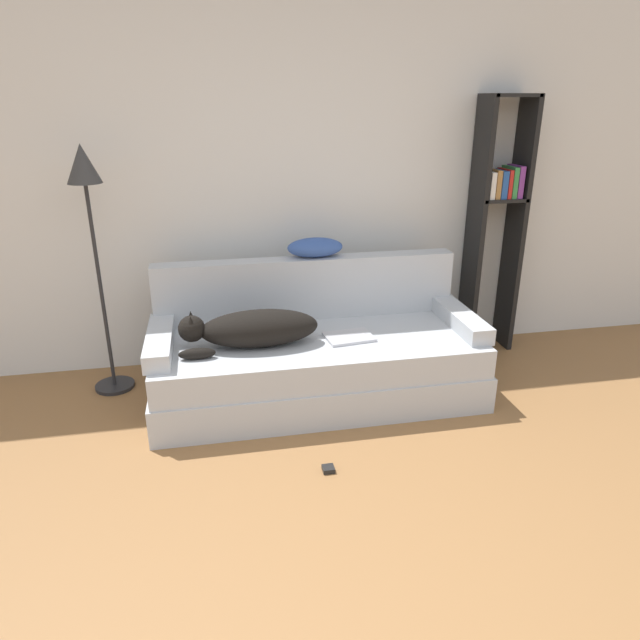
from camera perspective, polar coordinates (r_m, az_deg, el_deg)
The scene contains 11 objects.
wall_back at distance 4.05m, azimuth -5.16°, elevation 14.41°, with size 7.55×0.06×2.70m.
couch at distance 3.70m, azimuth -0.29°, elevation -4.73°, with size 2.07×0.89×0.42m.
couch_backrest at distance 3.88m, azimuth -1.34°, elevation 3.26°, with size 2.03×0.15×0.41m.
couch_arm_left at distance 3.55m, azimuth -15.73°, elevation -2.05°, with size 0.15×0.70×0.10m.
couch_arm_right at distance 3.87m, azimuth 13.83°, elevation 0.14°, with size 0.15×0.70×0.10m.
dog at distance 3.46m, azimuth -6.77°, elevation -0.87°, with size 0.84×0.30×0.24m.
laptop at distance 3.59m, azimuth 2.92°, elevation -1.70°, with size 0.32×0.25×0.02m.
throw_pillow at distance 3.84m, azimuth -0.50°, elevation 7.27°, with size 0.37×0.19×0.13m.
bookshelf at distance 4.42m, azimuth 17.31°, elevation 10.09°, with size 0.36×0.26×1.86m.
floor_lamp at distance 3.76m, azimuth -22.13°, elevation 10.47°, with size 0.26×0.26×1.59m.
power_adapter at distance 3.10m, azimuth 0.84°, elevation -14.67°, with size 0.06×0.06×0.03m.
Camera 1 is at (-0.43, -1.31, 1.84)m, focal length 32.00 mm.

